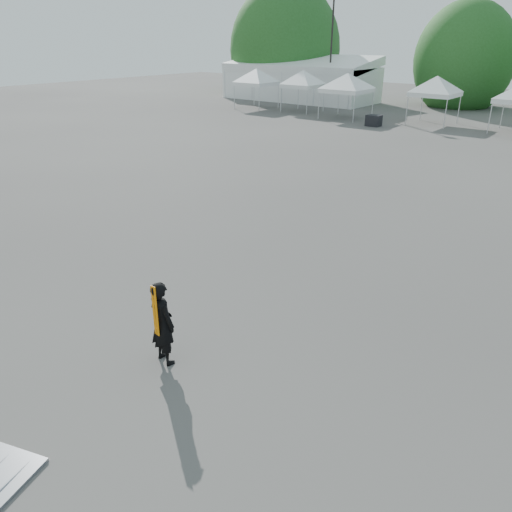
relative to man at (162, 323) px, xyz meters
The scene contains 11 objects.
ground 3.27m from the man, 99.28° to the left, with size 120.00×120.00×0.00m, color #474442.
marquee 44.27m from the man, 120.57° to the left, with size 15.00×6.25×4.23m.
light_pole_west 41.76m from the man, 116.51° to the left, with size 0.60×0.25×10.30m.
tree_far_w 49.05m from the man, 122.82° to the left, with size 4.80×4.80×7.30m.
tree_mid_w 44.05m from the man, 101.16° to the left, with size 4.16×4.16×6.33m.
tent_a 37.84m from the man, 125.70° to the left, with size 4.21×4.21×3.88m.
tent_b 36.13m from the man, 119.37° to the left, with size 3.96×3.96×3.88m.
tent_c 33.05m from the man, 113.10° to the left, with size 4.56×4.56×3.88m.
tent_d 32.64m from the man, 101.80° to the left, with size 4.24×4.24×3.88m.
man is the anchor object (origin of this frame).
crate_west 29.86m from the man, 108.58° to the left, with size 0.99×0.77×0.77m, color black.
Camera 1 is at (7.01, -8.40, 5.88)m, focal length 35.00 mm.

